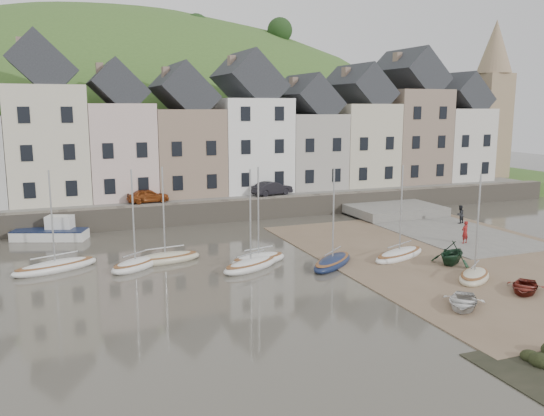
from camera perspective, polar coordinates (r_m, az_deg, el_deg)
name	(u,v)px	position (r m, az deg, el deg)	size (l,w,h in m)	color
ground	(309,275)	(33.41, 3.77, -6.79)	(160.00, 160.00, 0.00)	#454236
quay_land	(187,189)	(63.05, -8.63, 1.92)	(90.00, 30.00, 1.50)	#3E6026
quay_street	(215,197)	(51.90, -5.83, 1.09)	(70.00, 7.00, 0.10)	slate
seawall	(226,211)	(48.69, -4.71, -0.28)	(70.00, 1.20, 1.80)	slate
beach	(461,257)	(39.20, 18.55, -4.69)	(18.00, 26.00, 0.06)	brown
slipway	(435,227)	(47.70, 16.13, -1.91)	(8.00, 18.00, 0.12)	slate
hillside	(119,283)	(93.53, -15.18, -7.37)	(134.40, 84.00, 84.00)	#3E6026
townhouse_terrace	(221,132)	(55.14, -5.15, 7.67)	(61.05, 8.00, 13.93)	white
church_spire	(492,95)	(71.56, 21.38, 10.60)	(4.00, 4.00, 18.00)	#997F60
sailboat_0	(55,266)	(36.61, -21.06, -5.52)	(5.42, 3.28, 6.32)	white
sailboat_1	(135,264)	(35.56, -13.65, -5.56)	(3.83, 3.41, 6.32)	white
sailboat_2	(165,258)	(36.62, -10.75, -4.99)	(4.79, 2.11, 6.32)	beige
sailboat_3	(259,259)	(35.80, -1.37, -5.16)	(4.13, 2.38, 6.32)	white
sailboat_4	(251,265)	(34.56, -2.17, -5.74)	(4.60, 3.36, 6.32)	white
sailboat_5	(332,262)	(35.34, 6.13, -5.43)	(4.54, 4.17, 6.32)	#141F40
sailboat_6	(399,254)	(37.76, 12.74, -4.60)	(5.14, 3.34, 6.32)	white
sailboat_7	(474,276)	(34.27, 19.77, -6.48)	(3.65, 3.28, 6.32)	beige
motorboat_2	(52,232)	(45.04, -21.34, -2.24)	(5.64, 3.52, 1.70)	white
rowboat_white	(463,302)	(29.45, 18.73, -8.98)	(2.05, 2.88, 0.60)	silver
rowboat_green	(452,253)	(36.87, 17.71, -4.34)	(2.42, 2.80, 1.48)	#16331F
rowboat_red	(525,287)	(32.99, 24.17, -7.30)	(1.95, 2.73, 0.57)	maroon
person_red	(465,232)	(42.52, 18.93, -2.32)	(0.59, 0.39, 1.62)	maroon
person_dark	(460,214)	(49.59, 18.48, -0.61)	(0.74, 0.58, 1.52)	black
car_left	(148,196)	(49.55, -12.41, 1.22)	(1.41, 3.51, 1.20)	#8B3C14
car_right	(272,188)	(52.51, 0.02, 2.01)	(1.36, 3.90, 1.28)	black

